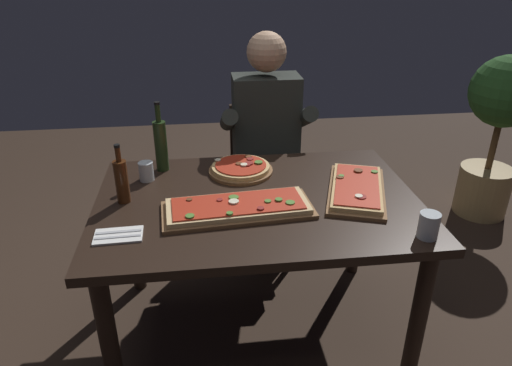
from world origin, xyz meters
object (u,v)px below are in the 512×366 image
object	(u,v)px
dining_table	(257,217)
seated_diner	(267,137)
pizza_round_far	(241,169)
diner_chair	(264,169)
oil_bottle_amber	(161,144)
tumbler_far_side	(146,171)
wine_bottle_dark	(122,180)
tumbler_near_camera	(428,227)
potted_plant_corner	(499,124)
pizza_rectangular_left	(356,188)
pizza_rectangular_front	(238,208)

from	to	relation	value
dining_table	seated_diner	distance (m)	0.76
pizza_round_far	diner_chair	world-z (taller)	diner_chair
oil_bottle_amber	tumbler_far_side	xyz separation A→B (m)	(-0.07, -0.11, -0.09)
wine_bottle_dark	seated_diner	distance (m)	1.00
pizza_round_far	tumbler_near_camera	bearing A→B (deg)	-45.86
potted_plant_corner	diner_chair	bearing A→B (deg)	-176.12
tumbler_far_side	potted_plant_corner	world-z (taller)	potted_plant_corner
tumbler_far_side	tumbler_near_camera	bearing A→B (deg)	-30.00
tumbler_far_side	diner_chair	bearing A→B (deg)	43.54
tumbler_near_camera	seated_diner	size ratio (longest dim) A/B	0.08
seated_diner	oil_bottle_amber	bearing A→B (deg)	-146.67
wine_bottle_dark	potted_plant_corner	bearing A→B (deg)	21.59
pizza_round_far	pizza_rectangular_left	bearing A→B (deg)	-28.92
pizza_round_far	diner_chair	distance (m)	0.67
potted_plant_corner	tumbler_far_side	bearing A→B (deg)	-162.26
pizza_round_far	seated_diner	xyz separation A→B (m)	(0.19, 0.46, -0.02)
pizza_round_far	diner_chair	bearing A→B (deg)	71.40
pizza_round_far	oil_bottle_amber	bearing A→B (deg)	168.01
pizza_rectangular_front	tumbler_far_side	bearing A→B (deg)	138.55
pizza_rectangular_front	pizza_round_far	distance (m)	0.39
pizza_rectangular_left	oil_bottle_amber	xyz separation A→B (m)	(-0.87, 0.35, 0.11)
tumbler_near_camera	diner_chair	world-z (taller)	diner_chair
pizza_rectangular_front	seated_diner	world-z (taller)	seated_diner
dining_table	pizza_rectangular_front	size ratio (longest dim) A/B	2.19
dining_table	diner_chair	world-z (taller)	diner_chair
wine_bottle_dark	tumbler_far_side	world-z (taller)	wine_bottle_dark
seated_diner	diner_chair	bearing A→B (deg)	90.00
tumbler_near_camera	tumbler_far_side	distance (m)	1.26
wine_bottle_dark	pizza_round_far	bearing A→B (deg)	23.98
wine_bottle_dark	potted_plant_corner	distance (m)	2.51
oil_bottle_amber	tumbler_near_camera	xyz separation A→B (m)	(1.02, -0.74, -0.09)
pizza_rectangular_front	oil_bottle_amber	bearing A→B (deg)	125.40
tumbler_near_camera	tumbler_far_side	xyz separation A→B (m)	(-1.09, 0.63, 0.00)
tumbler_far_side	diner_chair	world-z (taller)	diner_chair
tumbler_far_side	pizza_round_far	bearing A→B (deg)	4.13
oil_bottle_amber	seated_diner	xyz separation A→B (m)	(0.57, 0.38, -0.13)
tumbler_far_side	oil_bottle_amber	bearing A→B (deg)	58.75
dining_table	tumbler_far_side	size ratio (longest dim) A/B	15.43
pizza_rectangular_left	tumbler_near_camera	xyz separation A→B (m)	(0.15, -0.39, 0.03)
pizza_rectangular_front	oil_bottle_amber	world-z (taller)	oil_bottle_amber
tumbler_near_camera	potted_plant_corner	xyz separation A→B (m)	(1.16, 1.35, -0.11)
oil_bottle_amber	dining_table	bearing A→B (deg)	-40.06
wine_bottle_dark	oil_bottle_amber	xyz separation A→B (m)	(0.15, 0.31, 0.03)
pizza_round_far	diner_chair	size ratio (longest dim) A/B	0.36
oil_bottle_amber	diner_chair	size ratio (longest dim) A/B	0.40
pizza_rectangular_front	tumbler_near_camera	size ratio (longest dim) A/B	6.32
pizza_rectangular_left	diner_chair	distance (m)	0.94
diner_chair	tumbler_far_side	bearing A→B (deg)	-136.46
tumbler_far_side	potted_plant_corner	xyz separation A→B (m)	(2.25, 0.72, -0.11)
pizza_rectangular_front	tumbler_far_side	world-z (taller)	tumbler_far_side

